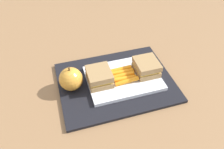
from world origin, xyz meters
TOP-DOWN VIEW (x-y plane):
  - ground_plane at (0.00, 0.00)m, footprint 2.40×2.40m
  - lunchbag_mat at (0.00, 0.00)m, footprint 0.36×0.28m
  - food_tray at (-0.03, 0.00)m, footprint 0.23×0.17m
  - sandwich_half_left at (-0.10, 0.00)m, footprint 0.07×0.08m
  - sandwich_half_right at (0.05, 0.00)m, footprint 0.07×0.08m
  - carrot_sticks_bundle at (-0.02, -0.00)m, footprint 0.08×0.07m
  - apple at (0.14, -0.01)m, footprint 0.07×0.07m

SIDE VIEW (x-z plane):
  - ground_plane at x=0.00m, z-range 0.00..0.00m
  - lunchbag_mat at x=0.00m, z-range 0.00..0.01m
  - food_tray at x=-0.03m, z-range 0.01..0.02m
  - carrot_sticks_bundle at x=-0.02m, z-range 0.02..0.04m
  - sandwich_half_left at x=-0.10m, z-range 0.02..0.07m
  - sandwich_half_right at x=0.05m, z-range 0.02..0.07m
  - apple at x=0.14m, z-range 0.00..0.09m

